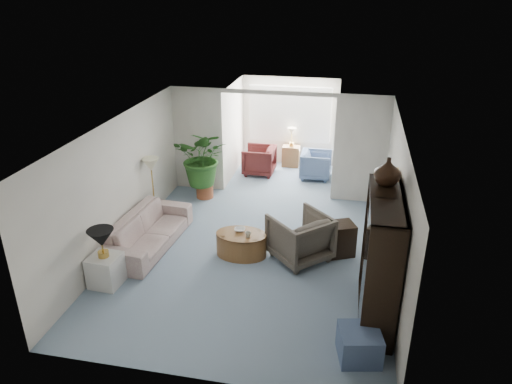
% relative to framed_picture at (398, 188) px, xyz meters
% --- Properties ---
extents(floor, '(6.00, 6.00, 0.00)m').
position_rel_framed_picture_xyz_m(floor, '(-2.46, 0.10, -1.70)').
color(floor, '#7F93A8').
rests_on(floor, ground).
extents(sunroom_floor, '(2.60, 2.60, 0.00)m').
position_rel_framed_picture_xyz_m(sunroom_floor, '(-2.46, 4.20, -1.70)').
color(sunroom_floor, '#7F93A8').
rests_on(sunroom_floor, ground).
extents(back_pier_left, '(1.20, 0.12, 2.50)m').
position_rel_framed_picture_xyz_m(back_pier_left, '(-4.36, 3.10, -0.45)').
color(back_pier_left, silver).
rests_on(back_pier_left, ground).
extents(back_pier_right, '(1.20, 0.12, 2.50)m').
position_rel_framed_picture_xyz_m(back_pier_right, '(-0.56, 3.10, -0.45)').
color(back_pier_right, silver).
rests_on(back_pier_right, ground).
extents(back_header, '(2.60, 0.12, 0.10)m').
position_rel_framed_picture_xyz_m(back_header, '(-2.46, 3.10, 0.75)').
color(back_header, silver).
rests_on(back_header, back_pier_left).
extents(window_pane, '(2.20, 0.02, 1.50)m').
position_rel_framed_picture_xyz_m(window_pane, '(-2.46, 5.28, -0.30)').
color(window_pane, white).
extents(window_blinds, '(2.20, 0.02, 1.50)m').
position_rel_framed_picture_xyz_m(window_blinds, '(-2.46, 5.25, -0.30)').
color(window_blinds, white).
extents(framed_picture, '(0.04, 0.50, 0.40)m').
position_rel_framed_picture_xyz_m(framed_picture, '(0.00, 0.00, 0.00)').
color(framed_picture, '#BEB298').
extents(sofa, '(1.03, 2.31, 0.66)m').
position_rel_framed_picture_xyz_m(sofa, '(-4.46, 0.19, -1.37)').
color(sofa, beige).
rests_on(sofa, ground).
extents(end_table, '(0.53, 0.53, 0.54)m').
position_rel_framed_picture_xyz_m(end_table, '(-4.66, -1.16, -1.43)').
color(end_table, silver).
rests_on(end_table, ground).
extents(table_lamp, '(0.44, 0.44, 0.30)m').
position_rel_framed_picture_xyz_m(table_lamp, '(-4.66, -1.16, -0.81)').
color(table_lamp, black).
rests_on(table_lamp, end_table).
extents(floor_lamp, '(0.36, 0.36, 0.28)m').
position_rel_framed_picture_xyz_m(floor_lamp, '(-4.80, 1.29, -0.45)').
color(floor_lamp, '#EDE8BC').
rests_on(floor_lamp, ground).
extents(coffee_table, '(1.10, 1.10, 0.45)m').
position_rel_framed_picture_xyz_m(coffee_table, '(-2.64, 0.22, -1.47)').
color(coffee_table, brown).
rests_on(coffee_table, ground).
extents(coffee_bowl, '(0.23, 0.23, 0.05)m').
position_rel_framed_picture_xyz_m(coffee_bowl, '(-2.69, 0.32, -1.23)').
color(coffee_bowl, white).
rests_on(coffee_bowl, coffee_table).
extents(coffee_cup, '(0.12, 0.12, 0.10)m').
position_rel_framed_picture_xyz_m(coffee_cup, '(-2.49, 0.12, -1.20)').
color(coffee_cup, beige).
rests_on(coffee_cup, coffee_table).
extents(wingback_chair, '(1.36, 1.36, 0.89)m').
position_rel_framed_picture_xyz_m(wingback_chair, '(-1.56, 0.32, -1.26)').
color(wingback_chair, '#63594E').
rests_on(wingback_chair, ground).
extents(side_table_dark, '(0.66, 0.60, 0.63)m').
position_rel_framed_picture_xyz_m(side_table_dark, '(-0.86, 0.62, -1.38)').
color(side_table_dark, black).
rests_on(side_table_dark, ground).
extents(entertainment_cabinet, '(0.48, 1.78, 1.98)m').
position_rel_framed_picture_xyz_m(entertainment_cabinet, '(-0.23, -1.07, -0.71)').
color(entertainment_cabinet, black).
rests_on(entertainment_cabinet, ground).
extents(cabinet_urn, '(0.40, 0.40, 0.41)m').
position_rel_framed_picture_xyz_m(cabinet_urn, '(-0.23, -0.57, 0.49)').
color(cabinet_urn, black).
rests_on(cabinet_urn, entertainment_cabinet).
extents(ottoman, '(0.65, 0.65, 0.44)m').
position_rel_framed_picture_xyz_m(ottoman, '(-0.46, -2.08, -1.48)').
color(ottoman, slate).
rests_on(ottoman, ground).
extents(plant_pot, '(0.40, 0.40, 0.32)m').
position_rel_framed_picture_xyz_m(plant_pot, '(-4.08, 2.60, -1.54)').
color(plant_pot, brown).
rests_on(plant_pot, ground).
extents(house_plant, '(1.23, 1.06, 1.36)m').
position_rel_framed_picture_xyz_m(house_plant, '(-4.08, 2.60, -0.70)').
color(house_plant, '#28581E').
rests_on(house_plant, plant_pot).
extents(sunroom_chair_blue, '(0.78, 0.76, 0.71)m').
position_rel_framed_picture_xyz_m(sunroom_chair_blue, '(-1.62, 4.34, -1.35)').
color(sunroom_chair_blue, slate).
rests_on(sunroom_chair_blue, ground).
extents(sunroom_chair_maroon, '(0.82, 0.80, 0.74)m').
position_rel_framed_picture_xyz_m(sunroom_chair_maroon, '(-3.12, 4.34, -1.33)').
color(sunroom_chair_maroon, '#521E1C').
rests_on(sunroom_chair_maroon, ground).
extents(sunroom_table, '(0.47, 0.37, 0.57)m').
position_rel_framed_picture_xyz_m(sunroom_table, '(-2.37, 5.09, -1.41)').
color(sunroom_table, brown).
rests_on(sunroom_table, ground).
extents(shelf_clutter, '(0.30, 1.16, 1.06)m').
position_rel_framed_picture_xyz_m(shelf_clutter, '(-0.28, -1.21, -0.61)').
color(shelf_clutter, '#494744').
rests_on(shelf_clutter, entertainment_cabinet).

